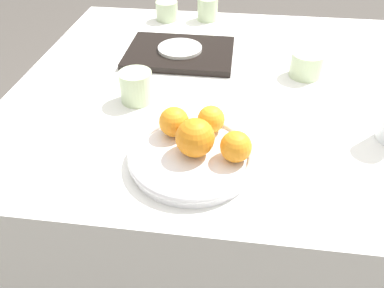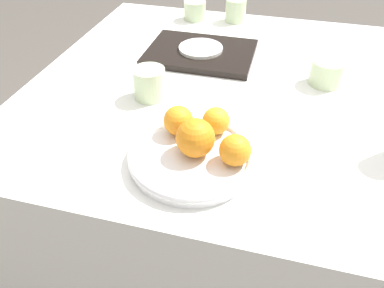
% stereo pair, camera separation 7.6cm
% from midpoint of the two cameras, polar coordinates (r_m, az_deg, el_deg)
% --- Properties ---
extents(ground_plane, '(12.00, 12.00, 0.00)m').
position_cam_midpoint_polar(ground_plane, '(1.55, 5.11, -14.15)').
color(ground_plane, '#4C4742').
extents(table, '(1.32, 1.08, 0.71)m').
position_cam_midpoint_polar(table, '(1.28, 6.00, -4.69)').
color(table, white).
rests_on(table, ground_plane).
extents(fruit_platter, '(0.27, 0.27, 0.03)m').
position_cam_midpoint_polar(fruit_platter, '(0.78, -2.78, -2.04)').
color(fruit_platter, silver).
rests_on(fruit_platter, table).
extents(orange_0, '(0.08, 0.08, 0.08)m').
position_cam_midpoint_polar(orange_0, '(0.76, -2.40, 0.86)').
color(orange_0, orange).
rests_on(orange_0, fruit_platter).
extents(orange_1, '(0.07, 0.07, 0.07)m').
position_cam_midpoint_polar(orange_1, '(0.82, -5.43, 3.29)').
color(orange_1, orange).
rests_on(orange_1, fruit_platter).
extents(orange_2, '(0.06, 0.06, 0.06)m').
position_cam_midpoint_polar(orange_2, '(0.83, 0.30, 3.71)').
color(orange_2, orange).
rests_on(orange_2, fruit_platter).
extents(orange_3, '(0.06, 0.06, 0.06)m').
position_cam_midpoint_polar(orange_3, '(0.75, 3.83, -0.51)').
color(orange_3, orange).
rests_on(orange_3, fruit_platter).
extents(serving_tray, '(0.33, 0.25, 0.02)m').
position_cam_midpoint_polar(serving_tray, '(1.21, -3.69, 13.64)').
color(serving_tray, black).
rests_on(serving_tray, table).
extents(side_plate, '(0.14, 0.14, 0.01)m').
position_cam_midpoint_polar(side_plate, '(1.21, -3.72, 14.28)').
color(side_plate, silver).
rests_on(side_plate, serving_tray).
extents(cup_0, '(0.09, 0.09, 0.07)m').
position_cam_midpoint_polar(cup_0, '(1.12, 15.16, 11.48)').
color(cup_0, '#B7CC9E').
rests_on(cup_0, table).
extents(cup_1, '(0.08, 0.08, 0.08)m').
position_cam_midpoint_polar(cup_1, '(0.98, -10.72, 8.51)').
color(cup_1, '#B7CC9E').
rests_on(cup_1, table).
extents(cup_2, '(0.08, 0.08, 0.07)m').
position_cam_midpoint_polar(cup_2, '(1.49, -5.41, 19.51)').
color(cup_2, '#B7CC9E').
rests_on(cup_2, table).
extents(cup_3, '(0.08, 0.08, 0.08)m').
position_cam_midpoint_polar(cup_3, '(1.48, 0.83, 19.83)').
color(cup_3, '#B7CC9E').
rests_on(cup_3, table).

